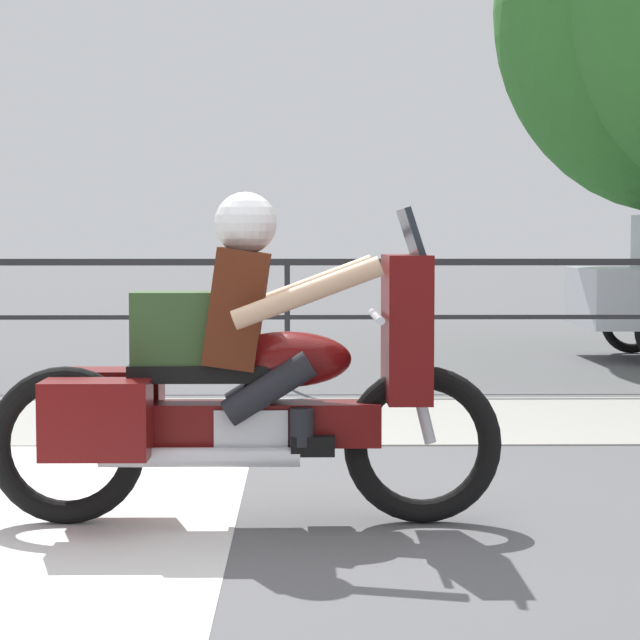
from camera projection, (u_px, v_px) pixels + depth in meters
name	position (u px, v px, depth m)	size (l,w,h in m)	color
ground_plane	(274.00, 524.00, 5.84)	(120.00, 120.00, 0.00)	#565659
sidewalk_band	(284.00, 419.00, 9.24)	(44.00, 2.40, 0.01)	#99968E
fence_railing	(287.00, 286.00, 11.14)	(36.00, 0.05, 1.16)	#232326
motorcycle	(247.00, 377.00, 5.81)	(2.41, 0.76, 1.55)	black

